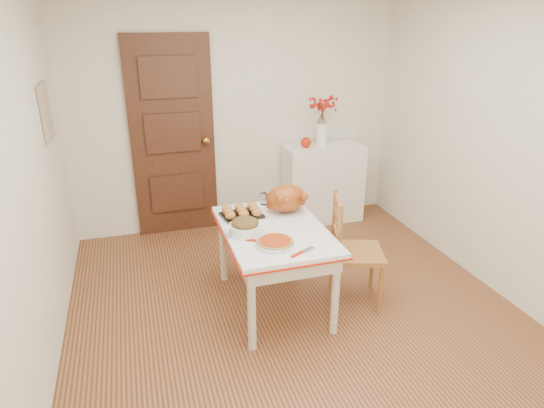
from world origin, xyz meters
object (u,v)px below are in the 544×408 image
object	(u,v)px
turkey_platter	(286,200)
pumpkin_pie	(275,242)
kitchen_table	(274,267)
chair_oak	(357,250)
sideboard	(323,183)

from	to	relation	value
turkey_platter	pumpkin_pie	world-z (taller)	turkey_platter
kitchen_table	pumpkin_pie	xyz separation A→B (m)	(-0.08, -0.29, 0.37)
pumpkin_pie	chair_oak	bearing A→B (deg)	11.42
chair_oak	sideboard	bearing A→B (deg)	4.15
turkey_platter	kitchen_table	bearing A→B (deg)	-140.92
turkey_platter	sideboard	bearing A→B (deg)	41.22
sideboard	kitchen_table	world-z (taller)	sideboard
kitchen_table	turkey_platter	distance (m)	0.55
kitchen_table	pumpkin_pie	size ratio (longest dim) A/B	4.28
sideboard	chair_oak	bearing A→B (deg)	-103.44
sideboard	kitchen_table	xyz separation A→B (m)	(-1.05, -1.49, -0.09)
chair_oak	pumpkin_pie	bearing A→B (deg)	119.02
chair_oak	turkey_platter	distance (m)	0.70
kitchen_table	sideboard	bearing A→B (deg)	54.95
sideboard	kitchen_table	distance (m)	1.83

